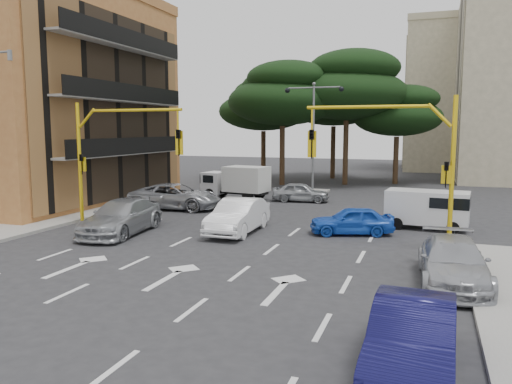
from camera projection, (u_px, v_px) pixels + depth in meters
ground at (225, 246)px, 20.36m from camera, size 120.00×120.00×0.00m
median_strip at (312, 195)px, 35.34m from camera, size 1.40×6.00×0.15m
apartment_orange at (20, 96)px, 32.86m from camera, size 15.19×16.15×13.70m
apartment_beige_far at (481, 96)px, 56.27m from camera, size 16.20×12.15×16.70m
pine_left_near at (283, 94)px, 41.25m from camera, size 9.15×9.15×10.23m
pine_center at (348, 85)px, 41.40m from camera, size 9.98×9.98×11.16m
pine_left_far at (264, 105)px, 46.06m from camera, size 8.32×8.32×9.30m
pine_right at (398, 111)px, 42.22m from camera, size 7.49×7.49×8.37m
pine_back at (335, 98)px, 46.82m from camera, size 9.15×9.15×10.23m
signal_mast_right at (404, 151)px, 19.51m from camera, size 5.79×0.37×6.00m
signal_mast_left at (110, 147)px, 23.96m from camera, size 5.79×0.37×6.00m
street_lamp_center at (313, 119)px, 34.66m from camera, size 4.16×0.36×7.77m
car_white_hatch at (238, 216)px, 22.79m from camera, size 1.68×4.71×1.54m
car_blue_compact at (352, 221)px, 22.44m from camera, size 3.99×2.57×1.26m
car_silver_wagon at (121, 217)px, 22.60m from camera, size 2.64×5.45×1.53m
car_silver_cross_a at (176, 196)px, 29.52m from camera, size 5.59×2.88×1.51m
car_silver_cross_b at (301, 192)px, 32.49m from camera, size 3.82×1.91×1.25m
car_navy_parked at (412, 338)px, 9.63m from camera, size 1.69×4.46×1.45m
car_silver_parked at (453, 262)px, 15.22m from camera, size 2.21×4.90×1.39m
van_white at (427, 209)px, 23.67m from camera, size 3.88×2.07×1.86m
box_truck_a at (236, 183)px, 33.51m from camera, size 4.80×2.58×2.25m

